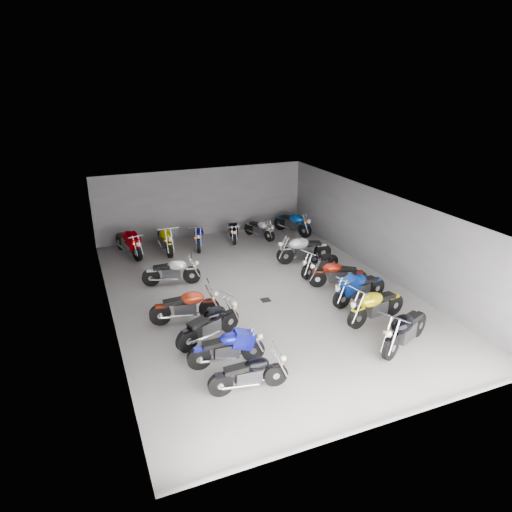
% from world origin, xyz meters
% --- Properties ---
extents(ground, '(14.00, 14.00, 0.00)m').
position_xyz_m(ground, '(0.00, 0.00, 0.00)').
color(ground, '#9A9792').
rests_on(ground, ground).
extents(wall_back, '(10.00, 0.10, 3.20)m').
position_xyz_m(wall_back, '(0.00, 7.00, 1.60)').
color(wall_back, slate).
rests_on(wall_back, ground).
extents(wall_left, '(0.10, 14.00, 3.20)m').
position_xyz_m(wall_left, '(-5.00, 0.00, 1.60)').
color(wall_left, slate).
rests_on(wall_left, ground).
extents(wall_right, '(0.10, 14.00, 3.20)m').
position_xyz_m(wall_right, '(5.00, 0.00, 1.60)').
color(wall_right, slate).
rests_on(wall_right, ground).
extents(ceiling, '(10.00, 14.00, 0.04)m').
position_xyz_m(ceiling, '(0.00, 0.00, 3.22)').
color(ceiling, black).
rests_on(ceiling, wall_back).
extents(drain_grate, '(0.32, 0.32, 0.01)m').
position_xyz_m(drain_grate, '(0.00, -0.50, 0.01)').
color(drain_grate, black).
rests_on(drain_grate, ground).
extents(motorcycle_left_a, '(2.01, 0.45, 0.88)m').
position_xyz_m(motorcycle_left_a, '(-2.27, -4.75, 0.48)').
color(motorcycle_left_a, black).
rests_on(motorcycle_left_a, ground).
extents(motorcycle_left_b, '(2.10, 0.48, 0.92)m').
position_xyz_m(motorcycle_left_b, '(-2.42, -3.54, 0.50)').
color(motorcycle_left_b, black).
rests_on(motorcycle_left_b, ground).
extents(motorcycle_left_c, '(2.12, 0.97, 0.98)m').
position_xyz_m(motorcycle_left_c, '(-2.51, -2.21, 0.54)').
color(motorcycle_left_c, black).
rests_on(motorcycle_left_c, ground).
extents(motorcycle_left_d, '(2.21, 0.52, 0.97)m').
position_xyz_m(motorcycle_left_d, '(-2.86, -0.87, 0.53)').
color(motorcycle_left_d, black).
rests_on(motorcycle_left_d, ground).
extents(motorcycle_left_f, '(2.11, 0.65, 0.94)m').
position_xyz_m(motorcycle_left_f, '(-2.67, 1.98, 0.51)').
color(motorcycle_left_f, black).
rests_on(motorcycle_left_f, ground).
extents(motorcycle_right_a, '(2.24, 1.14, 1.05)m').
position_xyz_m(motorcycle_right_a, '(2.46, -4.64, 0.57)').
color(motorcycle_right_a, black).
rests_on(motorcycle_right_a, ground).
extents(motorcycle_right_b, '(2.29, 0.61, 1.01)m').
position_xyz_m(motorcycle_right_b, '(2.59, -3.11, 0.55)').
color(motorcycle_right_b, black).
rests_on(motorcycle_right_b, ground).
extents(motorcycle_right_c, '(2.25, 0.60, 1.00)m').
position_xyz_m(motorcycle_right_c, '(2.84, -1.84, 0.54)').
color(motorcycle_right_c, black).
rests_on(motorcycle_right_c, ground).
extents(motorcycle_right_d, '(2.01, 1.01, 0.94)m').
position_xyz_m(motorcycle_right_d, '(2.81, -0.53, 0.51)').
color(motorcycle_right_d, black).
rests_on(motorcycle_right_d, ground).
extents(motorcycle_right_e, '(1.92, 0.75, 0.87)m').
position_xyz_m(motorcycle_right_e, '(2.79, 0.70, 0.48)').
color(motorcycle_right_e, black).
rests_on(motorcycle_right_e, ground).
extents(motorcycle_right_f, '(2.36, 0.53, 1.04)m').
position_xyz_m(motorcycle_right_f, '(2.80, 2.07, 0.57)').
color(motorcycle_right_f, black).
rests_on(motorcycle_right_f, ground).
extents(motorcycle_back_a, '(0.82, 2.34, 1.05)m').
position_xyz_m(motorcycle_back_a, '(-3.73, 5.55, 0.58)').
color(motorcycle_back_a, black).
rests_on(motorcycle_back_a, ground).
extents(motorcycle_back_b, '(0.47, 2.39, 1.05)m').
position_xyz_m(motorcycle_back_b, '(-2.20, 5.42, 0.57)').
color(motorcycle_back_b, black).
rests_on(motorcycle_back_b, ground).
extents(motorcycle_back_c, '(0.79, 2.05, 0.93)m').
position_xyz_m(motorcycle_back_c, '(-0.67, 5.41, 0.51)').
color(motorcycle_back_c, black).
rests_on(motorcycle_back_c, ground).
extents(motorcycle_back_d, '(0.57, 1.90, 0.85)m').
position_xyz_m(motorcycle_back_d, '(1.01, 5.71, 0.46)').
color(motorcycle_back_d, black).
rests_on(motorcycle_back_d, ground).
extents(motorcycle_back_e, '(0.85, 1.83, 0.85)m').
position_xyz_m(motorcycle_back_e, '(2.28, 5.48, 0.46)').
color(motorcycle_back_e, black).
rests_on(motorcycle_back_e, ground).
extents(motorcycle_back_f, '(1.00, 2.18, 1.01)m').
position_xyz_m(motorcycle_back_f, '(4.01, 5.46, 0.55)').
color(motorcycle_back_f, black).
rests_on(motorcycle_back_f, ground).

